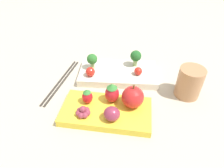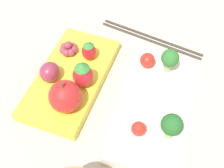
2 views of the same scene
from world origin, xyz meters
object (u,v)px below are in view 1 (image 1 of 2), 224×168
(broccoli_floret_0, at_px, (92,60))
(strawberry_1, at_px, (112,93))
(bento_box_savoury, at_px, (117,73))
(grape_cluster, at_px, (83,112))
(apple, at_px, (133,97))
(strawberry_0, at_px, (87,96))
(drinking_cup, at_px, (189,82))
(broccoli_floret_1, at_px, (136,56))
(cherry_tomato_1, at_px, (90,72))
(plum, at_px, (112,114))
(cherry_tomato_0, at_px, (138,71))
(chopsticks_pair, at_px, (61,81))
(bento_box_fruit, at_px, (106,111))

(broccoli_floret_0, height_order, strawberry_1, strawberry_1)
(bento_box_savoury, relative_size, grape_cluster, 6.92)
(bento_box_savoury, bearing_deg, apple, -67.82)
(strawberry_0, xyz_separation_m, drinking_cup, (0.25, 0.09, 0.00))
(broccoli_floret_1, xyz_separation_m, apple, (0.00, -0.17, -0.01))
(apple, height_order, strawberry_1, apple)
(cherry_tomato_1, xyz_separation_m, strawberry_1, (0.07, -0.09, 0.01))
(cherry_tomato_1, relative_size, grape_cluster, 0.78)
(cherry_tomato_1, xyz_separation_m, plum, (0.08, -0.15, 0.00))
(cherry_tomato_0, xyz_separation_m, strawberry_1, (-0.06, -0.11, 0.01))
(cherry_tomato_1, height_order, plum, plum)
(apple, relative_size, chopsticks_pair, 0.29)
(cherry_tomato_1, distance_m, strawberry_1, 0.12)
(broccoli_floret_1, relative_size, cherry_tomato_0, 2.19)
(cherry_tomato_0, height_order, chopsticks_pair, cherry_tomato_0)
(bento_box_fruit, distance_m, broccoli_floret_1, 0.20)
(broccoli_floret_0, bearing_deg, broccoli_floret_1, 14.76)
(cherry_tomato_1, height_order, drinking_cup, drinking_cup)
(strawberry_0, height_order, chopsticks_pair, strawberry_0)
(broccoli_floret_0, bearing_deg, strawberry_0, -82.20)
(bento_box_savoury, distance_m, chopsticks_pair, 0.16)
(bento_box_savoury, height_order, cherry_tomato_1, cherry_tomato_1)
(cherry_tomato_1, distance_m, plum, 0.17)
(bento_box_fruit, xyz_separation_m, grape_cluster, (-0.05, -0.03, 0.02))
(bento_box_fruit, bearing_deg, apple, 19.79)
(bento_box_savoury, bearing_deg, bento_box_fruit, -91.71)
(strawberry_1, xyz_separation_m, grape_cluster, (-0.06, -0.05, -0.02))
(bento_box_fruit, height_order, grape_cluster, grape_cluster)
(plum, bearing_deg, strawberry_0, 146.04)
(bento_box_savoury, bearing_deg, plum, -85.99)
(plum, distance_m, chopsticks_pair, 0.22)
(bento_box_savoury, height_order, cherry_tomato_0, cherry_tomato_0)
(bento_box_savoury, bearing_deg, cherry_tomato_0, -10.74)
(bento_box_savoury, bearing_deg, broccoli_floret_1, 32.15)
(strawberry_1, height_order, drinking_cup, drinking_cup)
(broccoli_floret_0, distance_m, broccoli_floret_1, 0.13)
(bento_box_savoury, xyz_separation_m, drinking_cup, (0.19, -0.05, 0.03))
(cherry_tomato_0, bearing_deg, broccoli_floret_0, 174.92)
(cherry_tomato_1, bearing_deg, apple, -37.96)
(broccoli_floret_0, relative_size, strawberry_1, 0.88)
(bento_box_savoury, height_order, broccoli_floret_0, broccoli_floret_0)
(bento_box_fruit, height_order, broccoli_floret_0, broccoli_floret_0)
(bento_box_savoury, height_order, strawberry_1, strawberry_1)
(chopsticks_pair, bearing_deg, cherry_tomato_0, 10.19)
(broccoli_floret_0, distance_m, cherry_tomato_0, 0.14)
(bento_box_savoury, bearing_deg, cherry_tomato_1, -151.98)
(broccoli_floret_1, relative_size, drinking_cup, 0.61)
(bento_box_savoury, distance_m, broccoli_floret_1, 0.07)
(cherry_tomato_0, xyz_separation_m, grape_cluster, (-0.12, -0.17, -0.01))
(cherry_tomato_1, bearing_deg, broccoli_floret_1, 29.83)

